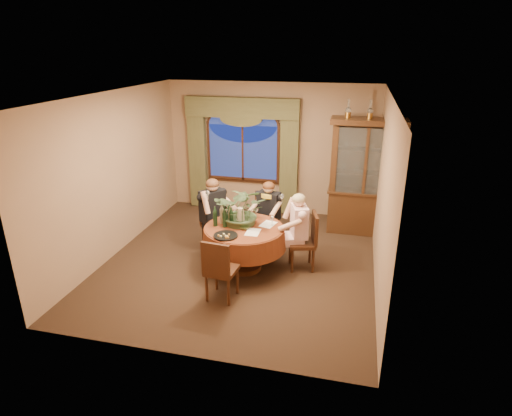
% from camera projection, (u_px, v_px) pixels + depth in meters
% --- Properties ---
extents(floor, '(5.00, 5.00, 0.00)m').
position_uv_depth(floor, '(241.00, 260.00, 7.43)').
color(floor, black).
rests_on(floor, ground).
extents(wall_back, '(4.50, 0.00, 4.50)m').
position_uv_depth(wall_back, '(271.00, 149.00, 9.20)').
color(wall_back, '#926F53').
rests_on(wall_back, ground).
extents(wall_right, '(0.00, 5.00, 5.00)m').
position_uv_depth(wall_right, '(383.00, 194.00, 6.44)').
color(wall_right, '#926F53').
rests_on(wall_right, ground).
extents(ceiling, '(5.00, 5.00, 0.00)m').
position_uv_depth(ceiling, '(238.00, 95.00, 6.43)').
color(ceiling, white).
rests_on(ceiling, wall_back).
extents(window, '(1.62, 0.10, 1.32)m').
position_uv_depth(window, '(243.00, 153.00, 9.30)').
color(window, navy).
rests_on(window, wall_back).
extents(arched_transom, '(1.60, 0.06, 0.44)m').
position_uv_depth(arched_transom, '(242.00, 117.00, 9.02)').
color(arched_transom, navy).
rests_on(arched_transom, wall_back).
extents(drapery_left, '(0.38, 0.14, 2.32)m').
position_uv_depth(drapery_left, '(198.00, 156.00, 9.52)').
color(drapery_left, '#494727').
rests_on(drapery_left, floor).
extents(drapery_right, '(0.38, 0.14, 2.32)m').
position_uv_depth(drapery_right, '(289.00, 162.00, 9.07)').
color(drapery_right, '#494727').
rests_on(drapery_right, floor).
extents(swag_valance, '(2.45, 0.16, 0.42)m').
position_uv_depth(swag_valance, '(241.00, 108.00, 8.88)').
color(swag_valance, '#494727').
rests_on(swag_valance, wall_back).
extents(dining_table, '(1.58, 1.58, 0.75)m').
position_uv_depth(dining_table, '(244.00, 248.00, 7.04)').
color(dining_table, maroon).
rests_on(dining_table, floor).
extents(china_cabinet, '(1.39, 0.55, 2.25)m').
position_uv_depth(china_cabinet, '(364.00, 178.00, 8.19)').
color(china_cabinet, '#321C0F').
rests_on(china_cabinet, floor).
extents(oil_lamp_left, '(0.11, 0.11, 0.34)m').
position_uv_depth(oil_lamp_left, '(348.00, 108.00, 7.81)').
color(oil_lamp_left, '#A5722D').
rests_on(oil_lamp_left, china_cabinet).
extents(oil_lamp_center, '(0.11, 0.11, 0.34)m').
position_uv_depth(oil_lamp_center, '(370.00, 109.00, 7.72)').
color(oil_lamp_center, '#A5722D').
rests_on(oil_lamp_center, china_cabinet).
extents(oil_lamp_right, '(0.11, 0.11, 0.34)m').
position_uv_depth(oil_lamp_right, '(393.00, 110.00, 7.64)').
color(oil_lamp_right, '#A5722D').
rests_on(oil_lamp_right, china_cabinet).
extents(chair_right, '(0.51, 0.51, 0.96)m').
position_uv_depth(chair_right, '(302.00, 242.00, 7.02)').
color(chair_right, black).
rests_on(chair_right, floor).
extents(chair_back_right, '(0.46, 0.46, 0.96)m').
position_uv_depth(chair_back_right, '(263.00, 220.00, 7.88)').
color(chair_back_right, black).
rests_on(chair_back_right, floor).
extents(chair_back, '(0.59, 0.59, 0.96)m').
position_uv_depth(chair_back, '(216.00, 225.00, 7.69)').
color(chair_back, black).
rests_on(chair_back, floor).
extents(chair_front_left, '(0.46, 0.46, 0.96)m').
position_uv_depth(chair_front_left, '(222.00, 268.00, 6.18)').
color(chair_front_left, black).
rests_on(chair_front_left, floor).
extents(person_pink, '(0.55, 0.58, 1.29)m').
position_uv_depth(person_pink, '(299.00, 231.00, 7.03)').
color(person_pink, beige).
rests_on(person_pink, floor).
extents(person_back, '(0.65, 0.66, 1.36)m').
position_uv_depth(person_back, '(213.00, 215.00, 7.57)').
color(person_back, black).
rests_on(person_back, floor).
extents(person_scarf, '(0.53, 0.50, 1.25)m').
position_uv_depth(person_scarf, '(269.00, 214.00, 7.75)').
color(person_scarf, black).
rests_on(person_scarf, floor).
extents(stoneware_vase, '(0.15, 0.15, 0.27)m').
position_uv_depth(stoneware_vase, '(241.00, 216.00, 7.00)').
color(stoneware_vase, '#9C876A').
rests_on(stoneware_vase, dining_table).
extents(centerpiece_plant, '(0.86, 0.95, 0.74)m').
position_uv_depth(centerpiece_plant, '(242.00, 190.00, 6.86)').
color(centerpiece_plant, '#394F30').
rests_on(centerpiece_plant, dining_table).
extents(olive_bowl, '(0.16, 0.16, 0.05)m').
position_uv_depth(olive_bowl, '(244.00, 228.00, 6.83)').
color(olive_bowl, '#475327').
rests_on(olive_bowl, dining_table).
extents(cheese_platter, '(0.38, 0.38, 0.02)m').
position_uv_depth(cheese_platter, '(226.00, 236.00, 6.57)').
color(cheese_platter, black).
rests_on(cheese_platter, dining_table).
extents(wine_bottle_0, '(0.07, 0.07, 0.33)m').
position_uv_depth(wine_bottle_0, '(225.00, 217.00, 6.86)').
color(wine_bottle_0, black).
rests_on(wine_bottle_0, dining_table).
extents(wine_bottle_1, '(0.07, 0.07, 0.33)m').
position_uv_depth(wine_bottle_1, '(230.00, 216.00, 6.93)').
color(wine_bottle_1, tan).
rests_on(wine_bottle_1, dining_table).
extents(wine_bottle_2, '(0.07, 0.07, 0.33)m').
position_uv_depth(wine_bottle_2, '(222.00, 214.00, 7.00)').
color(wine_bottle_2, tan).
rests_on(wine_bottle_2, dining_table).
extents(wine_bottle_3, '(0.07, 0.07, 0.33)m').
position_uv_depth(wine_bottle_3, '(230.00, 213.00, 7.05)').
color(wine_bottle_3, black).
rests_on(wine_bottle_3, dining_table).
extents(wine_bottle_4, '(0.07, 0.07, 0.33)m').
position_uv_depth(wine_bottle_4, '(231.00, 217.00, 6.87)').
color(wine_bottle_4, black).
rests_on(wine_bottle_4, dining_table).
extents(wine_bottle_5, '(0.07, 0.07, 0.33)m').
position_uv_depth(wine_bottle_5, '(215.00, 216.00, 6.91)').
color(wine_bottle_5, black).
rests_on(wine_bottle_5, dining_table).
extents(tasting_paper_0, '(0.21, 0.30, 0.00)m').
position_uv_depth(tasting_paper_0, '(253.00, 232.00, 6.71)').
color(tasting_paper_0, white).
rests_on(tasting_paper_0, dining_table).
extents(tasting_paper_1, '(0.28, 0.34, 0.00)m').
position_uv_depth(tasting_paper_1, '(268.00, 224.00, 7.01)').
color(tasting_paper_1, white).
rests_on(tasting_paper_1, dining_table).
extents(wine_glass_person_pink, '(0.07, 0.07, 0.18)m').
position_uv_depth(wine_glass_person_pink, '(272.00, 221.00, 6.92)').
color(wine_glass_person_pink, silver).
rests_on(wine_glass_person_pink, dining_table).
extents(wine_glass_person_back, '(0.07, 0.07, 0.18)m').
position_uv_depth(wine_glass_person_back, '(227.00, 214.00, 7.20)').
color(wine_glass_person_back, silver).
rests_on(wine_glass_person_back, dining_table).
extents(wine_glass_person_scarf, '(0.07, 0.07, 0.18)m').
position_uv_depth(wine_glass_person_scarf, '(257.00, 213.00, 7.26)').
color(wine_glass_person_scarf, silver).
rests_on(wine_glass_person_scarf, dining_table).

